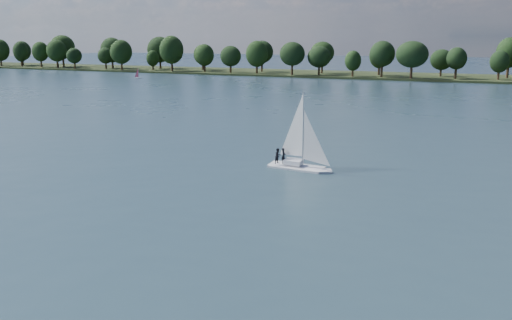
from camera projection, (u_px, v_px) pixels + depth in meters
The scene contains 6 objects.
ground at pixel (408, 115), 116.52m from camera, with size 700.00×700.00×0.00m, color #233342.
far_shore at pixel (458, 79), 216.37m from camera, with size 660.00×40.00×1.50m, color black.
sailboat at pixel (297, 147), 68.85m from camera, with size 7.73×2.96×9.93m.
dinghy_pink at pixel (138, 76), 218.58m from camera, with size 2.82×2.20×4.24m.
pontoon at pixel (46, 69), 277.62m from camera, with size 4.00×2.00×0.50m, color slate.
treeline at pixel (451, 57), 212.22m from camera, with size 561.90×74.50×18.03m.
Camera 1 is at (19.02, -18.38, 15.90)m, focal length 40.00 mm.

